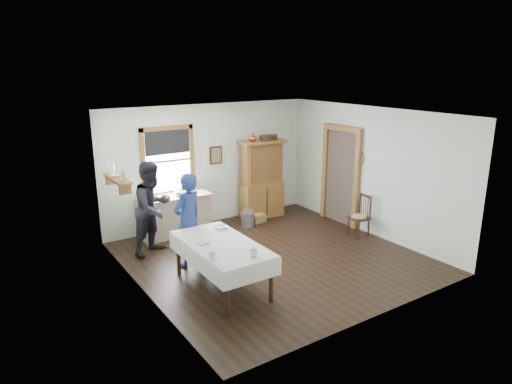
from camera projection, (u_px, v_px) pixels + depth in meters
room at (274, 189)px, 8.23m from camera, size 5.01×5.01×2.70m
window at (168, 157)px, 9.61m from camera, size 1.18×0.07×1.48m
doorway at (341, 173)px, 10.27m from camera, size 0.09×1.14×2.22m
wall_shelf at (117, 177)px, 8.15m from camera, size 0.24×1.00×0.44m
framed_picture at (216, 155)px, 10.23m from camera, size 0.30×0.04×0.40m
rug_beater at (360, 152)px, 9.67m from camera, size 0.01×0.27×0.27m
work_counter at (175, 215)px, 9.67m from camera, size 1.53×0.63×0.87m
china_hutch at (262, 179)px, 10.72m from camera, size 1.10×0.57×1.83m
dining_table at (222, 265)px, 7.37m from camera, size 1.03×1.94×0.77m
spindle_chair at (359, 216)px, 9.60m from camera, size 0.44×0.44×0.88m
pail at (248, 219)px, 10.25m from camera, size 0.35×0.35×0.32m
wicker_basket at (258, 218)px, 10.52m from camera, size 0.35×0.27×0.19m
woman_blue at (188, 224)px, 8.09m from camera, size 0.68×0.57×1.59m
figure_dark at (153, 211)px, 8.65m from camera, size 1.01×0.93×1.67m
table_cup_a at (254, 253)px, 6.75m from camera, size 0.15×0.15×0.10m
table_cup_b at (213, 256)px, 6.65m from camera, size 0.13×0.13×0.10m
table_bowl at (221, 227)px, 7.89m from camera, size 0.25×0.25×0.06m
counter_book at (160, 199)px, 9.27m from camera, size 0.26×0.27×0.02m
counter_bowl at (166, 196)px, 9.41m from camera, size 0.25×0.25×0.07m
shelf_bowl at (116, 176)px, 8.15m from camera, size 0.22×0.22×0.05m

